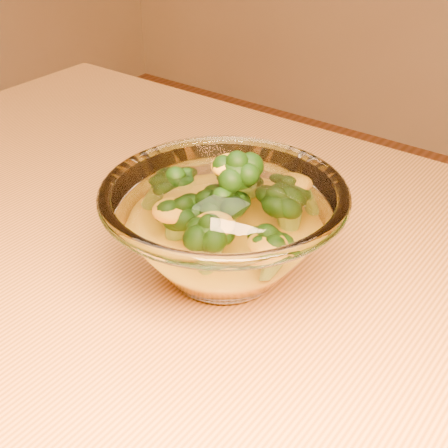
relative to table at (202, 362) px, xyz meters
name	(u,v)px	position (x,y,z in m)	size (l,w,h in m)	color
table	(202,362)	(0.00, 0.00, 0.00)	(1.20, 0.80, 0.75)	#B47036
glass_bowl	(224,228)	(0.01, 0.03, 0.15)	(0.23, 0.23, 0.10)	white
cheese_sauce	(224,247)	(0.01, 0.03, 0.13)	(0.13, 0.13, 0.04)	#F2A414
broccoli_heap	(228,209)	(0.01, 0.04, 0.17)	(0.17, 0.15, 0.09)	black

